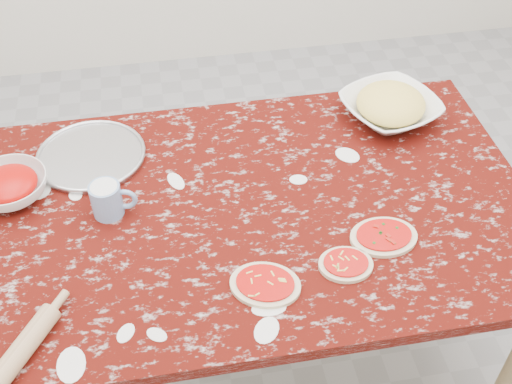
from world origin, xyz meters
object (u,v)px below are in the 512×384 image
Objects in this scene: flour_mug at (108,199)px; rolling_pin at (19,354)px; worktable at (256,224)px; cheese_bowl at (390,109)px; sauce_bowl at (10,187)px; pizza_tray at (91,156)px.

flour_mug is 0.50× the size of rolling_pin.
flour_mug is (-0.41, 0.04, 0.14)m from worktable.
cheese_bowl is 1.17× the size of rolling_pin.
sauce_bowl is 0.73× the size of cheese_bowl.
flour_mug is at bearing -23.05° from sauce_bowl.
flour_mug reaches higher than cheese_bowl.
worktable is 5.31× the size of cheese_bowl.
worktable is 0.72m from sauce_bowl.
cheese_bowl reaches higher than sauce_bowl.
pizza_tray is 0.26m from sauce_bowl.
sauce_bowl is 0.31m from flour_mug.
rolling_pin reaches higher than worktable.
flour_mug reaches higher than worktable.
sauce_bowl is at bearing 166.95° from worktable.
pizza_tray is 1.09× the size of cheese_bowl.
pizza_tray is at bearing -178.11° from cheese_bowl.
rolling_pin is (-0.16, -0.70, 0.02)m from pizza_tray.
worktable is at bearing -5.71° from flour_mug.
cheese_bowl is 0.96m from flour_mug.
sauce_bowl is (-0.23, -0.13, 0.03)m from pizza_tray.
worktable is 0.44m from flour_mug.
flour_mug reaches higher than pizza_tray.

